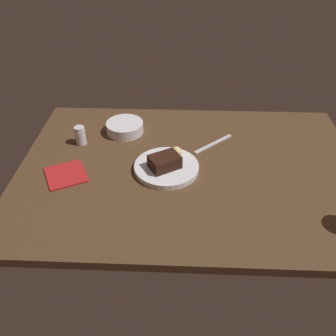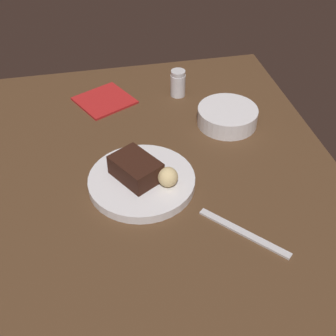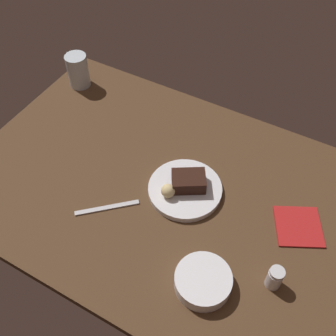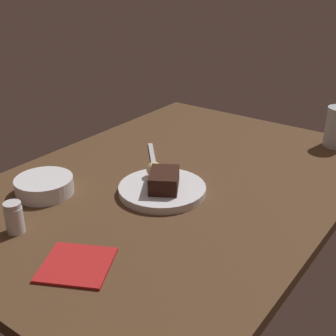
% 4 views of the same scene
% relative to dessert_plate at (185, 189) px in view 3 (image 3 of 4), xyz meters
% --- Properties ---
extents(dining_table, '(1.20, 0.84, 0.03)m').
position_rel_dessert_plate_xyz_m(dining_table, '(-0.08, -0.02, -0.02)').
color(dining_table, '#4C331E').
rests_on(dining_table, ground).
extents(dessert_plate, '(0.22, 0.22, 0.02)m').
position_rel_dessert_plate_xyz_m(dessert_plate, '(0.00, 0.00, 0.00)').
color(dessert_plate, silver).
rests_on(dessert_plate, dining_table).
extents(chocolate_cake_slice, '(0.12, 0.11, 0.04)m').
position_rel_dessert_plate_xyz_m(chocolate_cake_slice, '(0.01, 0.01, 0.03)').
color(chocolate_cake_slice, black).
rests_on(chocolate_cake_slice, dessert_plate).
extents(bread_roll, '(0.04, 0.04, 0.04)m').
position_rel_dessert_plate_xyz_m(bread_roll, '(-0.03, -0.05, 0.03)').
color(bread_roll, '#DBC184').
rests_on(bread_roll, dessert_plate).
extents(salt_shaker, '(0.04, 0.04, 0.07)m').
position_rel_dessert_plate_xyz_m(salt_shaker, '(0.33, -0.15, 0.03)').
color(salt_shaker, silver).
rests_on(salt_shaker, dining_table).
extents(water_glass, '(0.08, 0.08, 0.13)m').
position_rel_dessert_plate_xyz_m(water_glass, '(-0.59, 0.26, 0.05)').
color(water_glass, silver).
rests_on(water_glass, dining_table).
extents(side_bowl, '(0.15, 0.15, 0.04)m').
position_rel_dessert_plate_xyz_m(side_bowl, '(0.18, -0.24, 0.01)').
color(side_bowl, silver).
rests_on(side_bowl, dining_table).
extents(butter_knife, '(0.15, 0.14, 0.01)m').
position_rel_dessert_plate_xyz_m(butter_knife, '(-0.17, -0.17, -0.01)').
color(butter_knife, silver).
rests_on(butter_knife, dining_table).
extents(folded_napkin, '(0.17, 0.18, 0.01)m').
position_rel_dessert_plate_xyz_m(folded_napkin, '(0.34, 0.05, -0.01)').
color(folded_napkin, '#B21E1E').
rests_on(folded_napkin, dining_table).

